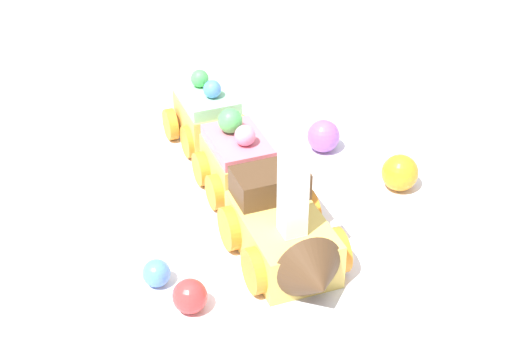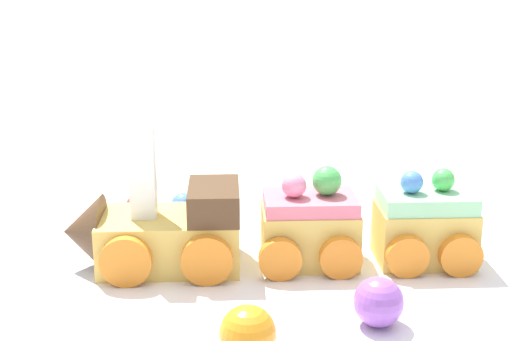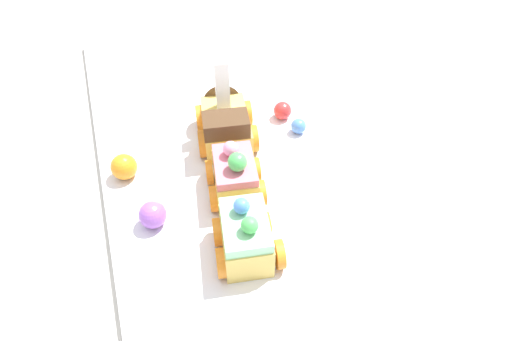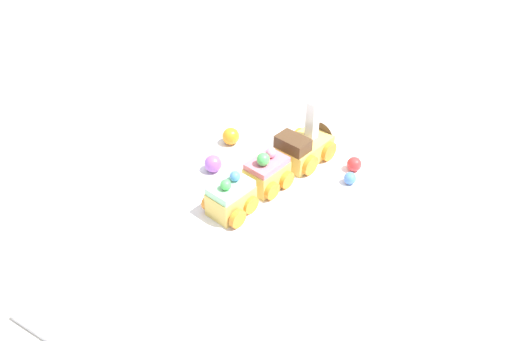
{
  "view_description": "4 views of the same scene",
  "coord_description": "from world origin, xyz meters",
  "px_view_note": "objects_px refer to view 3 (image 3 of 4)",
  "views": [
    {
      "loc": [
        0.5,
        -0.3,
        0.43
      ],
      "look_at": [
        -0.02,
        0.03,
        0.03
      ],
      "focal_mm": 60.0,
      "sensor_mm": 36.0,
      "label": 1
    },
    {
      "loc": [
        0.12,
        0.47,
        0.23
      ],
      "look_at": [
        0.01,
        -0.0,
        0.08
      ],
      "focal_mm": 50.0,
      "sensor_mm": 36.0,
      "label": 2
    },
    {
      "loc": [
        -0.33,
        0.1,
        0.37
      ],
      "look_at": [
        -0.02,
        -0.02,
        0.03
      ],
      "focal_mm": 28.0,
      "sensor_mm": 36.0,
      "label": 3
    },
    {
      "loc": [
        -0.59,
        -0.3,
        0.54
      ],
      "look_at": [
        -0.02,
        0.04,
        0.03
      ],
      "focal_mm": 35.0,
      "sensor_mm": 36.0,
      "label": 4
    }
  ],
  "objects_px": {
    "gumball_red": "(282,111)",
    "gumball_blue": "(299,126)",
    "cake_car_strawberry": "(235,177)",
    "gumball_purple": "(153,215)",
    "cake_car_mint": "(246,237)",
    "gumball_orange": "(124,167)",
    "cake_train_locomotive": "(225,118)"
  },
  "relations": [
    {
      "from": "gumball_blue",
      "to": "gumball_red",
      "type": "bearing_deg",
      "value": 12.17
    },
    {
      "from": "cake_car_mint",
      "to": "gumball_purple",
      "type": "height_order",
      "value": "cake_car_mint"
    },
    {
      "from": "cake_car_strawberry",
      "to": "cake_car_mint",
      "type": "relative_size",
      "value": 1.0
    },
    {
      "from": "cake_train_locomotive",
      "to": "cake_car_mint",
      "type": "height_order",
      "value": "cake_train_locomotive"
    },
    {
      "from": "gumball_blue",
      "to": "cake_car_mint",
      "type": "bearing_deg",
      "value": 140.28
    },
    {
      "from": "cake_car_strawberry",
      "to": "gumball_red",
      "type": "height_order",
      "value": "cake_car_strawberry"
    },
    {
      "from": "cake_car_mint",
      "to": "gumball_purple",
      "type": "bearing_deg",
      "value": 60.77
    },
    {
      "from": "gumball_blue",
      "to": "gumball_purple",
      "type": "bearing_deg",
      "value": 112.46
    },
    {
      "from": "cake_train_locomotive",
      "to": "cake_car_strawberry",
      "type": "height_order",
      "value": "cake_train_locomotive"
    },
    {
      "from": "cake_car_strawberry",
      "to": "gumball_red",
      "type": "bearing_deg",
      "value": -32.37
    },
    {
      "from": "cake_car_mint",
      "to": "gumball_blue",
      "type": "xyz_separation_m",
      "value": [
        0.16,
        -0.13,
        -0.02
      ]
    },
    {
      "from": "cake_car_strawberry",
      "to": "gumball_purple",
      "type": "relative_size",
      "value": 2.57
    },
    {
      "from": "cake_train_locomotive",
      "to": "gumball_orange",
      "type": "height_order",
      "value": "cake_train_locomotive"
    },
    {
      "from": "gumball_purple",
      "to": "gumball_red",
      "type": "distance_m",
      "value": 0.24
    },
    {
      "from": "gumball_purple",
      "to": "gumball_red",
      "type": "bearing_deg",
      "value": -58.55
    },
    {
      "from": "cake_car_mint",
      "to": "gumball_orange",
      "type": "distance_m",
      "value": 0.19
    },
    {
      "from": "gumball_red",
      "to": "gumball_blue",
      "type": "bearing_deg",
      "value": -167.83
    },
    {
      "from": "cake_car_strawberry",
      "to": "cake_car_mint",
      "type": "xyz_separation_m",
      "value": [
        -0.08,
        0.02,
        -0.0
      ]
    },
    {
      "from": "cake_car_mint",
      "to": "gumball_blue",
      "type": "height_order",
      "value": "cake_car_mint"
    },
    {
      "from": "cake_train_locomotive",
      "to": "cake_car_mint",
      "type": "xyz_separation_m",
      "value": [
        -0.19,
        0.04,
        -0.0
      ]
    },
    {
      "from": "cake_train_locomotive",
      "to": "gumball_red",
      "type": "relative_size",
      "value": 5.22
    },
    {
      "from": "cake_train_locomotive",
      "to": "gumball_blue",
      "type": "relative_size",
      "value": 6.28
    },
    {
      "from": "cake_train_locomotive",
      "to": "gumball_orange",
      "type": "xyz_separation_m",
      "value": [
        -0.04,
        0.14,
        -0.01
      ]
    },
    {
      "from": "cake_car_mint",
      "to": "gumball_orange",
      "type": "relative_size",
      "value": 2.45
    },
    {
      "from": "gumball_purple",
      "to": "gumball_orange",
      "type": "bearing_deg",
      "value": 13.01
    },
    {
      "from": "cake_car_strawberry",
      "to": "gumball_orange",
      "type": "bearing_deg",
      "value": 69.34
    },
    {
      "from": "gumball_blue",
      "to": "gumball_orange",
      "type": "distance_m",
      "value": 0.23
    },
    {
      "from": "gumball_orange",
      "to": "cake_car_strawberry",
      "type": "bearing_deg",
      "value": -121.66
    },
    {
      "from": "gumball_purple",
      "to": "gumball_blue",
      "type": "height_order",
      "value": "gumball_purple"
    },
    {
      "from": "gumball_red",
      "to": "cake_train_locomotive",
      "type": "bearing_deg",
      "value": 93.88
    },
    {
      "from": "cake_car_mint",
      "to": "gumball_red",
      "type": "xyz_separation_m",
      "value": [
        0.2,
        -0.12,
        -0.01
      ]
    },
    {
      "from": "gumball_purple",
      "to": "gumball_orange",
      "type": "relative_size",
      "value": 0.95
    }
  ]
}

